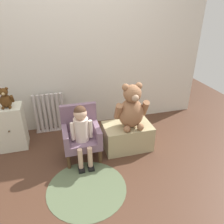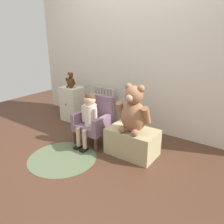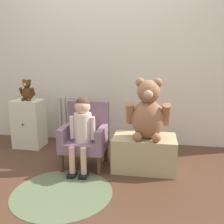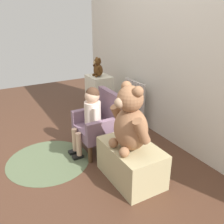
{
  "view_description": "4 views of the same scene",
  "coord_description": "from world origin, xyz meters",
  "px_view_note": "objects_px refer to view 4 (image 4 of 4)",
  "views": [
    {
      "loc": [
        -0.33,
        -1.8,
        1.75
      ],
      "look_at": [
        0.27,
        0.39,
        0.57
      ],
      "focal_mm": 35.0,
      "sensor_mm": 36.0,
      "label": 1
    },
    {
      "loc": [
        1.68,
        -1.68,
        1.43
      ],
      "look_at": [
        0.21,
        0.4,
        0.51
      ],
      "focal_mm": 35.0,
      "sensor_mm": 36.0,
      "label": 2
    },
    {
      "loc": [
        0.58,
        -1.91,
        1.08
      ],
      "look_at": [
        0.16,
        0.45,
        0.56
      ],
      "focal_mm": 40.0,
      "sensor_mm": 36.0,
      "label": 3
    },
    {
      "loc": [
        2.04,
        -0.64,
        1.43
      ],
      "look_at": [
        0.2,
        0.4,
        0.55
      ],
      "focal_mm": 40.0,
      "sensor_mm": 36.0,
      "label": 4
    }
  ],
  "objects_px": {
    "radiator": "(134,103)",
    "child_armchair": "(100,123)",
    "small_dresser": "(99,96)",
    "low_bench": "(131,162)",
    "large_teddy_bear": "(130,122)",
    "small_teddy_bear": "(98,68)",
    "child_figure": "(90,111)",
    "floor_rug": "(48,161)"
  },
  "relations": [
    {
      "from": "small_dresser",
      "to": "large_teddy_bear",
      "type": "distance_m",
      "value": 1.55
    },
    {
      "from": "small_dresser",
      "to": "floor_rug",
      "type": "relative_size",
      "value": 0.71
    },
    {
      "from": "low_bench",
      "to": "small_teddy_bear",
      "type": "bearing_deg",
      "value": 164.65
    },
    {
      "from": "radiator",
      "to": "child_figure",
      "type": "height_order",
      "value": "child_figure"
    },
    {
      "from": "large_teddy_bear",
      "to": "floor_rug",
      "type": "relative_size",
      "value": 0.69
    },
    {
      "from": "radiator",
      "to": "small_teddy_bear",
      "type": "distance_m",
      "value": 0.68
    },
    {
      "from": "child_figure",
      "to": "large_teddy_bear",
      "type": "bearing_deg",
      "value": 6.47
    },
    {
      "from": "radiator",
      "to": "child_armchair",
      "type": "xyz_separation_m",
      "value": [
        0.36,
        -0.68,
        0.02
      ]
    },
    {
      "from": "small_teddy_bear",
      "to": "small_dresser",
      "type": "bearing_deg",
      "value": 131.38
    },
    {
      "from": "low_bench",
      "to": "large_teddy_bear",
      "type": "bearing_deg",
      "value": -56.78
    },
    {
      "from": "small_dresser",
      "to": "child_figure",
      "type": "relative_size",
      "value": 0.82
    },
    {
      "from": "floor_rug",
      "to": "child_figure",
      "type": "bearing_deg",
      "value": 84.94
    },
    {
      "from": "radiator",
      "to": "low_bench",
      "type": "relative_size",
      "value": 0.97
    },
    {
      "from": "large_teddy_bear",
      "to": "small_teddy_bear",
      "type": "bearing_deg",
      "value": 163.45
    },
    {
      "from": "child_armchair",
      "to": "small_teddy_bear",
      "type": "xyz_separation_m",
      "value": [
        -0.82,
        0.39,
        0.38
      ]
    },
    {
      "from": "small_dresser",
      "to": "child_figure",
      "type": "xyz_separation_m",
      "value": [
        0.84,
        -0.52,
        0.17
      ]
    },
    {
      "from": "small_teddy_bear",
      "to": "floor_rug",
      "type": "height_order",
      "value": "small_teddy_bear"
    },
    {
      "from": "small_dresser",
      "to": "large_teddy_bear",
      "type": "xyz_separation_m",
      "value": [
        1.46,
        -0.45,
        0.29
      ]
    },
    {
      "from": "small_dresser",
      "to": "radiator",
      "type": "bearing_deg",
      "value": 29.25
    },
    {
      "from": "radiator",
      "to": "small_teddy_bear",
      "type": "height_order",
      "value": "small_teddy_bear"
    },
    {
      "from": "small_dresser",
      "to": "child_armchair",
      "type": "distance_m",
      "value": 0.93
    },
    {
      "from": "small_teddy_bear",
      "to": "low_bench",
      "type": "bearing_deg",
      "value": -15.35
    },
    {
      "from": "child_armchair",
      "to": "floor_rug",
      "type": "relative_size",
      "value": 0.78
    },
    {
      "from": "low_bench",
      "to": "small_teddy_bear",
      "type": "distance_m",
      "value": 1.56
    },
    {
      "from": "small_teddy_bear",
      "to": "floor_rug",
      "type": "xyz_separation_m",
      "value": [
        0.78,
        -0.97,
        -0.69
      ]
    },
    {
      "from": "radiator",
      "to": "large_teddy_bear",
      "type": "xyz_separation_m",
      "value": [
        0.98,
        -0.72,
        0.29
      ]
    },
    {
      "from": "large_teddy_bear",
      "to": "floor_rug",
      "type": "distance_m",
      "value": 1.03
    },
    {
      "from": "small_dresser",
      "to": "large_teddy_bear",
      "type": "relative_size",
      "value": 1.02
    },
    {
      "from": "low_bench",
      "to": "floor_rug",
      "type": "height_order",
      "value": "low_bench"
    },
    {
      "from": "radiator",
      "to": "child_armchair",
      "type": "relative_size",
      "value": 0.91
    },
    {
      "from": "child_armchair",
      "to": "radiator",
      "type": "bearing_deg",
      "value": 117.88
    },
    {
      "from": "child_armchair",
      "to": "low_bench",
      "type": "distance_m",
      "value": 0.61
    },
    {
      "from": "low_bench",
      "to": "floor_rug",
      "type": "distance_m",
      "value": 0.88
    },
    {
      "from": "low_bench",
      "to": "large_teddy_bear",
      "type": "distance_m",
      "value": 0.42
    },
    {
      "from": "child_figure",
      "to": "floor_rug",
      "type": "relative_size",
      "value": 0.87
    },
    {
      "from": "child_armchair",
      "to": "large_teddy_bear",
      "type": "bearing_deg",
      "value": -3.55
    },
    {
      "from": "low_bench",
      "to": "floor_rug",
      "type": "relative_size",
      "value": 0.73
    },
    {
      "from": "radiator",
      "to": "low_bench",
      "type": "distance_m",
      "value": 1.18
    },
    {
      "from": "child_armchair",
      "to": "large_teddy_bear",
      "type": "distance_m",
      "value": 0.68
    },
    {
      "from": "child_figure",
      "to": "large_teddy_bear",
      "type": "distance_m",
      "value": 0.64
    },
    {
      "from": "child_figure",
      "to": "floor_rug",
      "type": "height_order",
      "value": "child_figure"
    },
    {
      "from": "child_armchair",
      "to": "low_bench",
      "type": "bearing_deg",
      "value": 0.14
    }
  ]
}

